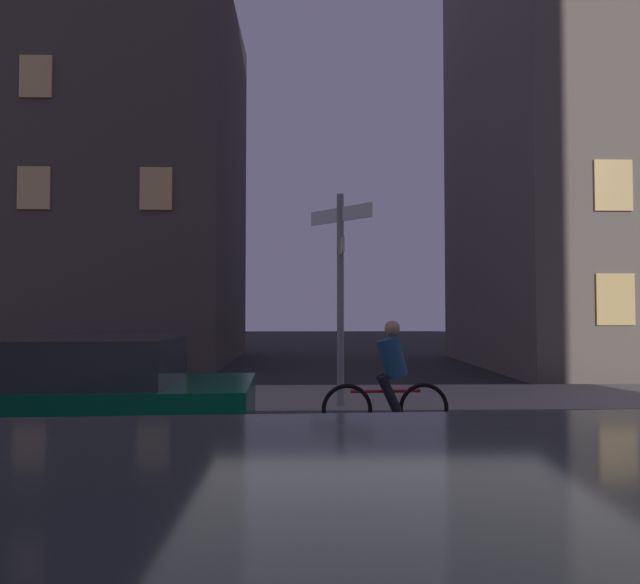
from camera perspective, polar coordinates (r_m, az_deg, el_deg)
sidewalk_kerb at (r=10.21m, az=1.67°, el=-11.44°), size 40.00×2.88×0.14m
signpost at (r=9.05m, az=2.20°, el=1.29°), size 0.99×1.59×3.60m
car_far_trailing at (r=6.58m, az=-25.42°, el=-10.48°), size 4.32×2.01×1.46m
cyclist at (r=7.70m, az=7.40°, el=-9.47°), size 1.82×0.34×1.61m
building_left_block at (r=21.22m, az=-27.90°, el=10.49°), size 13.52×7.27×12.46m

